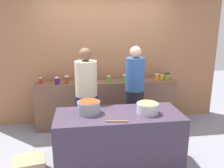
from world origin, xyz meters
TOP-DOWN VIEW (x-y plane):
  - ground at (0.00, 0.00)m, footprint 12.00×12.00m
  - storefront_wall at (0.00, 1.45)m, footprint 4.80×0.12m
  - display_shelf at (0.00, 1.10)m, footprint 2.70×0.36m
  - prep_table at (0.00, -0.30)m, footprint 1.70×0.70m
  - preserve_jar_0 at (-1.23, 1.12)m, footprint 0.07×0.07m
  - preserve_jar_1 at (-0.92, 1.03)m, footprint 0.09×0.09m
  - preserve_jar_2 at (-0.74, 1.03)m, footprint 0.08×0.08m
  - preserve_jar_3 at (-0.55, 1.04)m, footprint 0.07×0.07m
  - preserve_jar_4 at (-0.30, 1.13)m, footprint 0.09×0.09m
  - preserve_jar_5 at (0.04, 1.04)m, footprint 0.08×0.08m
  - preserve_jar_6 at (0.34, 1.03)m, footprint 0.09×0.09m
  - preserve_jar_7 at (0.51, 1.08)m, footprint 0.08×0.08m
  - preserve_jar_8 at (0.61, 1.04)m, footprint 0.07×0.07m
  - preserve_jar_9 at (0.98, 1.04)m, footprint 0.08×0.08m
  - preserve_jar_10 at (1.10, 1.11)m, footprint 0.07×0.07m
  - preserve_jar_11 at (1.21, 1.10)m, footprint 0.09×0.09m
  - cooking_pot_left at (-0.40, -0.23)m, footprint 0.30×0.30m
  - cooking_pot_center at (0.38, -0.34)m, footprint 0.29×0.29m
  - wooden_spoon at (-0.07, -0.57)m, footprint 0.28×0.06m
  - cook_with_tongs at (-0.41, 0.33)m, footprint 0.35×0.35m
  - cook_in_cap at (0.41, 0.49)m, footprint 0.33×0.33m
  - bread_crate at (-1.21, -0.32)m, footprint 0.46×0.40m

SIDE VIEW (x-z plane):
  - ground at x=0.00m, z-range 0.00..0.00m
  - bread_crate at x=-1.21m, z-range 0.00..0.24m
  - prep_table at x=0.00m, z-range 0.00..0.81m
  - display_shelf at x=0.00m, z-range 0.00..0.90m
  - cook_with_tongs at x=-0.41m, z-range -0.08..1.55m
  - cook_in_cap at x=0.41m, z-range -0.07..1.56m
  - wooden_spoon at x=-0.07m, z-range 0.81..0.83m
  - cooking_pot_center at x=0.38m, z-range 0.81..0.95m
  - cooking_pot_left at x=-0.40m, z-range 0.81..0.98m
  - preserve_jar_10 at x=1.10m, z-range 0.91..1.00m
  - preserve_jar_8 at x=0.61m, z-range 0.91..1.01m
  - preserve_jar_0 at x=-1.23m, z-range 0.91..1.02m
  - preserve_jar_5 at x=0.04m, z-range 0.91..1.03m
  - preserve_jar_7 at x=0.51m, z-range 0.91..1.03m
  - preserve_jar_11 at x=1.21m, z-range 0.91..1.04m
  - preserve_jar_1 at x=-0.92m, z-range 0.91..1.04m
  - preserve_jar_3 at x=-0.55m, z-range 0.91..1.04m
  - preserve_jar_9 at x=0.98m, z-range 0.91..1.04m
  - preserve_jar_6 at x=0.34m, z-range 0.91..1.05m
  - preserve_jar_2 at x=-0.74m, z-range 0.91..1.05m
  - preserve_jar_4 at x=-0.30m, z-range 0.91..1.05m
  - storefront_wall at x=0.00m, z-range 0.00..3.00m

